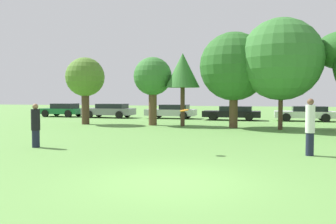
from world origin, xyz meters
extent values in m
plane|color=#5B8E42|center=(0.00, 0.00, 0.00)|extent=(120.00, 120.00, 0.00)
cylinder|color=#191E33|center=(-6.39, 3.99, 0.33)|extent=(0.29, 0.29, 0.66)
cylinder|color=black|center=(-6.39, 3.99, 1.07)|extent=(0.34, 0.34, 0.81)
sphere|color=#8C6647|center=(-6.39, 3.99, 1.57)|extent=(0.22, 0.22, 0.22)
cylinder|color=#191E33|center=(3.53, 4.59, 0.38)|extent=(0.26, 0.26, 0.76)
cylinder|color=silver|center=(3.53, 4.59, 1.22)|extent=(0.30, 0.30, 0.93)
sphere|color=brown|center=(3.53, 4.59, 1.78)|extent=(0.22, 0.22, 0.22)
cylinder|color=orange|center=(-0.59, 4.04, 1.48)|extent=(0.30, 0.30, 0.09)
cylinder|color=#473323|center=(-9.78, 14.60, 1.27)|extent=(0.53, 0.53, 2.54)
sphere|color=#4C7528|center=(-9.78, 14.60, 3.28)|extent=(2.68, 2.68, 2.68)
cylinder|color=brown|center=(-5.04, 15.00, 1.29)|extent=(0.55, 0.55, 2.58)
sphere|color=#33702D|center=(-5.04, 15.00, 3.28)|extent=(2.55, 2.55, 2.55)
cylinder|color=#473323|center=(-2.93, 14.72, 1.26)|extent=(0.28, 0.28, 2.51)
cone|color=#33702D|center=(-2.93, 14.72, 3.62)|extent=(2.22, 2.22, 2.22)
cylinder|color=brown|center=(0.34, 14.44, 1.31)|extent=(0.52, 0.52, 2.62)
sphere|color=#286023|center=(0.34, 14.44, 3.78)|extent=(4.20, 4.20, 4.20)
cylinder|color=#473323|center=(3.09, 13.80, 1.39)|extent=(0.26, 0.26, 2.78)
sphere|color=#33702D|center=(3.09, 13.80, 4.08)|extent=(4.75, 4.75, 4.75)
cube|color=#196633|center=(-16.10, 22.13, 0.54)|extent=(3.86, 1.93, 0.50)
cube|color=black|center=(-15.81, 22.13, 1.02)|extent=(2.13, 1.68, 0.46)
cylinder|color=black|center=(-17.30, 21.20, 0.34)|extent=(0.68, 0.20, 0.67)
cylinder|color=black|center=(-17.28, 23.09, 0.34)|extent=(0.68, 0.20, 0.67)
cylinder|color=black|center=(-14.92, 21.18, 0.34)|extent=(0.68, 0.20, 0.67)
cylinder|color=black|center=(-14.90, 23.06, 0.34)|extent=(0.68, 0.20, 0.67)
cube|color=slate|center=(-11.23, 21.79, 0.56)|extent=(4.60, 1.94, 0.58)
cube|color=black|center=(-10.89, 21.79, 1.06)|extent=(2.54, 1.69, 0.40)
cylinder|color=black|center=(-12.66, 20.86, 0.32)|extent=(0.65, 0.22, 0.65)
cylinder|color=black|center=(-12.64, 22.75, 0.32)|extent=(0.65, 0.22, 0.65)
cylinder|color=black|center=(-9.82, 20.83, 0.32)|extent=(0.65, 0.22, 0.65)
cylinder|color=black|center=(-9.80, 22.72, 0.32)|extent=(0.65, 0.22, 0.65)
cube|color=#B2B2B7|center=(-5.55, 22.10, 0.53)|extent=(4.33, 1.84, 0.54)
cube|color=black|center=(-5.23, 22.10, 1.01)|extent=(2.39, 1.61, 0.41)
cylinder|color=black|center=(-6.90, 21.22, 0.31)|extent=(0.63, 0.20, 0.62)
cylinder|color=black|center=(-6.88, 23.01, 0.31)|extent=(0.63, 0.20, 0.62)
cylinder|color=black|center=(-4.23, 21.19, 0.31)|extent=(0.63, 0.20, 0.62)
cylinder|color=black|center=(-4.21, 22.98, 0.31)|extent=(0.63, 0.20, 0.62)
cube|color=black|center=(-0.28, 21.28, 0.50)|extent=(4.59, 1.78, 0.49)
cube|color=black|center=(0.06, 21.27, 0.94)|extent=(2.53, 1.55, 0.39)
cylinder|color=black|center=(-1.71, 20.43, 0.31)|extent=(0.62, 0.20, 0.62)
cylinder|color=black|center=(-1.69, 22.16, 0.31)|extent=(0.62, 0.20, 0.62)
cylinder|color=black|center=(1.13, 20.40, 0.31)|extent=(0.62, 0.20, 0.62)
cylinder|color=black|center=(1.15, 22.13, 0.31)|extent=(0.62, 0.20, 0.62)
cube|color=silver|center=(5.30, 21.55, 0.52)|extent=(4.52, 1.83, 0.50)
cube|color=black|center=(5.64, 21.55, 0.97)|extent=(2.49, 1.60, 0.39)
cylinder|color=black|center=(3.90, 20.68, 0.32)|extent=(0.65, 0.19, 0.64)
cylinder|color=black|center=(3.92, 22.46, 0.32)|extent=(0.65, 0.19, 0.64)
cylinder|color=black|center=(6.69, 20.65, 0.32)|extent=(0.65, 0.19, 0.64)
cylinder|color=black|center=(6.71, 22.43, 0.32)|extent=(0.65, 0.19, 0.64)
camera|label=1|loc=(1.91, -7.95, 1.98)|focal=38.27mm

